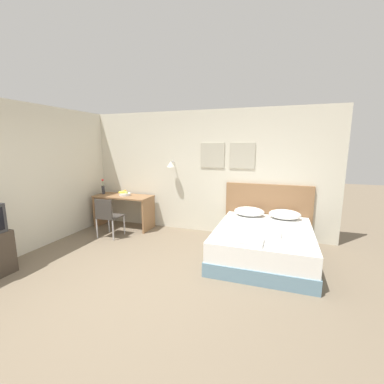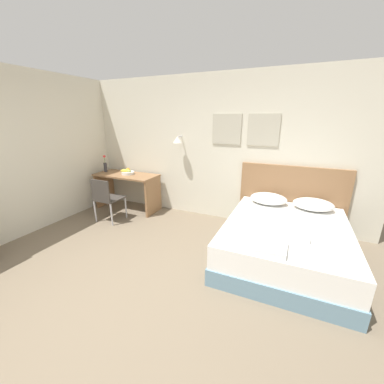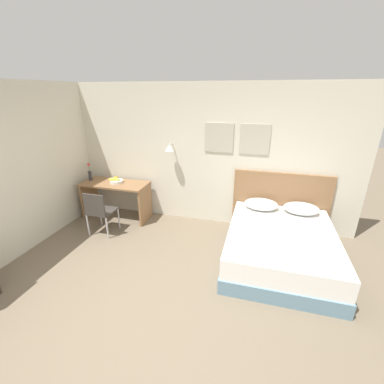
# 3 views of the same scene
# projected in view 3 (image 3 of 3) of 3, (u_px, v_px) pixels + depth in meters

# --- Properties ---
(ground_plane) EXTENTS (24.00, 24.00, 0.00)m
(ground_plane) POSITION_uv_depth(u_px,v_px,m) (142.00, 326.00, 2.91)
(ground_plane) COLOR #756651
(wall_back) EXTENTS (5.76, 0.31, 2.65)m
(wall_back) POSITION_uv_depth(u_px,v_px,m) (201.00, 156.00, 4.89)
(wall_back) COLOR beige
(wall_back) RESTS_ON ground_plane
(bed) EXTENTS (1.59, 1.95, 0.52)m
(bed) POSITION_uv_depth(u_px,v_px,m) (280.00, 246.00, 3.95)
(bed) COLOR #66899E
(bed) RESTS_ON ground_plane
(headboard) EXTENTS (1.71, 0.06, 1.14)m
(headboard) POSITION_uv_depth(u_px,v_px,m) (280.00, 202.00, 4.73)
(headboard) COLOR #8E6642
(headboard) RESTS_ON ground_plane
(pillow_left) EXTENTS (0.59, 0.40, 0.18)m
(pillow_left) POSITION_uv_depth(u_px,v_px,m) (261.00, 204.00, 4.55)
(pillow_left) COLOR white
(pillow_left) RESTS_ON bed
(pillow_right) EXTENTS (0.59, 0.40, 0.18)m
(pillow_right) POSITION_uv_depth(u_px,v_px,m) (301.00, 208.00, 4.38)
(pillow_right) COLOR white
(pillow_right) RESTS_ON bed
(folded_towel_near_foot) EXTENTS (0.33, 0.33, 0.06)m
(folded_towel_near_foot) POSITION_uv_depth(u_px,v_px,m) (292.00, 241.00, 3.55)
(folded_towel_near_foot) COLOR white
(folded_towel_near_foot) RESTS_ON bed
(folded_towel_mid_bed) EXTENTS (0.31, 0.34, 0.06)m
(folded_towel_mid_bed) POSITION_uv_depth(u_px,v_px,m) (276.00, 257.00, 3.20)
(folded_towel_mid_bed) COLOR white
(folded_towel_mid_bed) RESTS_ON bed
(desk) EXTENTS (1.33, 0.59, 0.76)m
(desk) POSITION_uv_depth(u_px,v_px,m) (116.00, 193.00, 5.25)
(desk) COLOR #8E6642
(desk) RESTS_ON ground_plane
(desk_chair) EXTENTS (0.44, 0.44, 0.84)m
(desk_chair) POSITION_uv_depth(u_px,v_px,m) (99.00, 210.00, 4.60)
(desk_chair) COLOR #3D3833
(desk_chair) RESTS_ON ground_plane
(fruit_bowl) EXTENTS (0.27, 0.26, 0.12)m
(fruit_bowl) POSITION_uv_depth(u_px,v_px,m) (116.00, 181.00, 5.16)
(fruit_bowl) COLOR silver
(fruit_bowl) RESTS_ON desk
(flower_vase) EXTENTS (0.07, 0.07, 0.36)m
(flower_vase) POSITION_uv_depth(u_px,v_px,m) (90.00, 174.00, 5.27)
(flower_vase) COLOR #333338
(flower_vase) RESTS_ON desk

